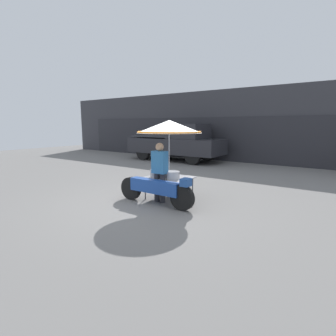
% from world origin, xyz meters
% --- Properties ---
extents(ground_plane, '(36.00, 36.00, 0.00)m').
position_xyz_m(ground_plane, '(0.00, 0.00, 0.00)').
color(ground_plane, slate).
extents(shopfront_building, '(28.00, 2.06, 3.86)m').
position_xyz_m(shopfront_building, '(0.00, 9.42, 1.92)').
color(shopfront_building, '#38383D').
rests_on(shopfront_building, ground).
extents(vendor_motorcycle_cart, '(2.21, 1.70, 2.09)m').
position_xyz_m(vendor_motorcycle_cart, '(0.24, 0.41, 1.56)').
color(vendor_motorcycle_cart, black).
rests_on(vendor_motorcycle_cart, ground).
extents(vendor_person, '(0.38, 0.22, 1.53)m').
position_xyz_m(vendor_person, '(0.21, 0.12, 0.85)').
color(vendor_person, '#2D2D33').
rests_on(vendor_person, ground).
extents(pickup_truck, '(5.37, 1.96, 2.01)m').
position_xyz_m(pickup_truck, '(-3.77, 7.00, 0.99)').
color(pickup_truck, black).
rests_on(pickup_truck, ground).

